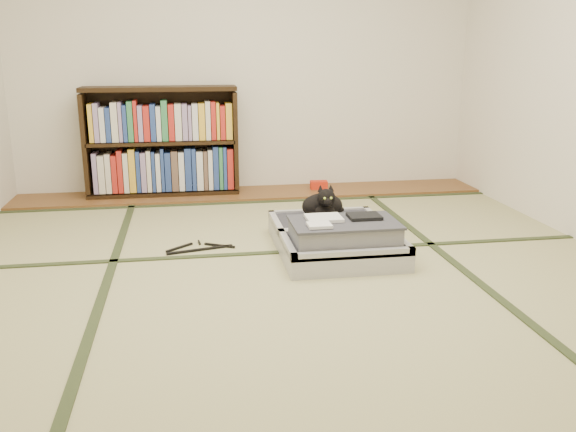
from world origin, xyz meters
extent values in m
plane|color=tan|center=(0.00, 0.00, 0.00)|extent=(4.50, 4.50, 0.00)
cube|color=brown|center=(0.00, 2.00, 0.01)|extent=(4.00, 0.50, 0.02)
cube|color=red|center=(0.61, 2.03, 0.06)|extent=(0.16, 0.10, 0.07)
plane|color=silver|center=(0.00, 2.25, 1.20)|extent=(4.00, 0.00, 4.00)
plane|color=silver|center=(0.00, -2.25, 1.20)|extent=(4.00, 0.00, 4.00)
cube|color=#2D381E|center=(-1.00, 0.00, 0.00)|extent=(0.05, 4.50, 0.01)
cube|color=#2D381E|center=(1.00, 0.00, 0.00)|extent=(0.05, 4.50, 0.01)
cube|color=#2D381E|center=(0.00, 0.40, 0.00)|extent=(4.00, 0.05, 0.01)
cube|color=#2D381E|center=(0.00, 1.70, 0.00)|extent=(4.00, 0.05, 0.01)
cube|color=black|center=(-1.36, 2.07, 0.47)|extent=(0.04, 0.29, 0.82)
cube|color=black|center=(-0.13, 2.07, 0.47)|extent=(0.04, 0.29, 0.82)
cube|color=black|center=(-0.75, 2.07, 0.03)|extent=(1.27, 0.29, 0.04)
cube|color=black|center=(-0.75, 2.07, 0.91)|extent=(1.27, 0.29, 0.04)
cube|color=black|center=(-0.75, 2.07, 0.47)|extent=(1.22, 0.29, 0.03)
cube|color=black|center=(-0.75, 2.21, 0.47)|extent=(1.27, 0.02, 0.82)
cube|color=gray|center=(-0.75, 2.05, 0.25)|extent=(1.14, 0.20, 0.34)
cube|color=gray|center=(-0.75, 2.05, 0.66)|extent=(1.14, 0.20, 0.31)
cube|color=#ABAAAF|center=(0.35, 0.15, 0.06)|extent=(0.71, 0.47, 0.12)
cube|color=#32323B|center=(0.35, 0.15, 0.09)|extent=(0.63, 0.40, 0.09)
cube|color=#ABAAAF|center=(0.35, -0.06, 0.13)|extent=(0.71, 0.04, 0.05)
cube|color=#ABAAAF|center=(0.35, 0.37, 0.13)|extent=(0.71, 0.04, 0.05)
cube|color=#ABAAAF|center=(0.02, 0.15, 0.13)|extent=(0.04, 0.47, 0.05)
cube|color=#ABAAAF|center=(0.69, 0.15, 0.13)|extent=(0.04, 0.47, 0.05)
cube|color=#ABAAAF|center=(0.35, 0.63, 0.06)|extent=(0.71, 0.47, 0.12)
cube|color=#32323B|center=(0.35, 0.63, 0.09)|extent=(0.63, 0.40, 0.09)
cube|color=#ABAAAF|center=(0.35, 0.41, 0.13)|extent=(0.71, 0.04, 0.05)
cube|color=#ABAAAF|center=(0.35, 0.85, 0.13)|extent=(0.71, 0.04, 0.05)
cube|color=#ABAAAF|center=(0.02, 0.63, 0.13)|extent=(0.04, 0.47, 0.05)
cube|color=#ABAAAF|center=(0.69, 0.63, 0.13)|extent=(0.04, 0.47, 0.05)
cylinder|color=black|center=(0.35, 0.39, 0.13)|extent=(0.64, 0.02, 0.02)
cube|color=gray|center=(0.35, 0.15, 0.18)|extent=(0.61, 0.37, 0.12)
cube|color=#37373E|center=(0.35, 0.15, 0.25)|extent=(0.63, 0.39, 0.01)
cube|color=silver|center=(0.24, 0.20, 0.27)|extent=(0.21, 0.17, 0.02)
cube|color=black|center=(0.48, 0.20, 0.27)|extent=(0.19, 0.15, 0.02)
cube|color=silver|center=(0.18, 0.06, 0.27)|extent=(0.13, 0.11, 0.02)
cube|color=white|center=(0.14, -0.07, 0.07)|extent=(0.06, 0.01, 0.04)
cube|color=white|center=(0.26, -0.07, 0.06)|extent=(0.05, 0.01, 0.03)
cube|color=orange|center=(0.59, -0.07, 0.07)|extent=(0.05, 0.01, 0.03)
cube|color=#197F33|center=(0.52, -0.07, 0.09)|extent=(0.04, 0.01, 0.03)
ellipsoid|color=black|center=(0.33, 0.66, 0.22)|extent=(0.27, 0.18, 0.17)
ellipsoid|color=black|center=(0.33, 0.58, 0.20)|extent=(0.14, 0.10, 0.10)
ellipsoid|color=black|center=(0.33, 0.56, 0.31)|extent=(0.12, 0.11, 0.11)
sphere|color=black|center=(0.33, 0.51, 0.29)|extent=(0.05, 0.05, 0.05)
cone|color=black|center=(0.30, 0.57, 0.36)|extent=(0.04, 0.05, 0.05)
cone|color=black|center=(0.37, 0.57, 0.36)|extent=(0.04, 0.05, 0.05)
sphere|color=#A5BF33|center=(0.31, 0.50, 0.31)|extent=(0.02, 0.02, 0.02)
sphere|color=#A5BF33|center=(0.35, 0.50, 0.31)|extent=(0.02, 0.02, 0.02)
cylinder|color=black|center=(0.43, 0.75, 0.16)|extent=(0.17, 0.10, 0.03)
torus|color=white|center=(0.51, 0.68, 0.14)|extent=(0.10, 0.10, 0.01)
torus|color=white|center=(0.52, 0.67, 0.15)|extent=(0.08, 0.08, 0.01)
cube|color=black|center=(-0.49, 0.52, 0.01)|extent=(0.42, 0.13, 0.01)
cube|color=black|center=(-0.61, 0.58, 0.01)|extent=(0.17, 0.15, 0.01)
cube|color=black|center=(-0.36, 0.58, 0.01)|extent=(0.19, 0.12, 0.01)
cylinder|color=black|center=(-0.49, 0.67, 0.01)|extent=(0.02, 0.08, 0.01)
camera|label=1|loc=(-0.53, -3.16, 1.23)|focal=38.00mm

